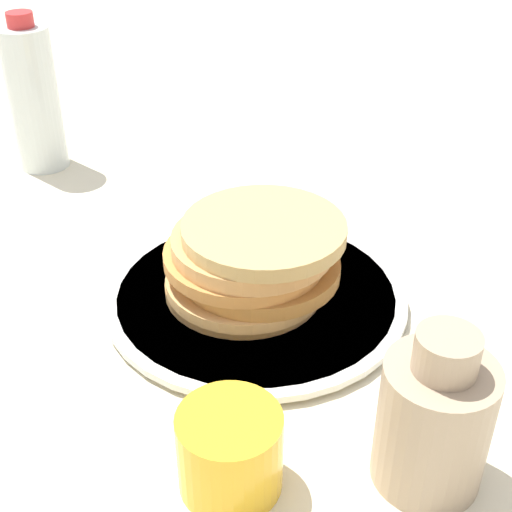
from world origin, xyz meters
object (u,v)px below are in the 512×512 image
(plate, at_px, (256,296))
(pancake_stack, at_px, (254,258))
(juice_glass, at_px, (230,451))
(cream_jug, at_px, (434,419))
(water_bottle_near, at_px, (34,98))

(plate, relative_size, pancake_stack, 1.76)
(pancake_stack, distance_m, juice_glass, 0.22)
(pancake_stack, bearing_deg, juice_glass, -20.70)
(plate, distance_m, pancake_stack, 0.05)
(pancake_stack, height_order, cream_jug, cream_jug)
(plate, height_order, pancake_stack, pancake_stack)
(pancake_stack, distance_m, cream_jug, 0.25)
(cream_jug, bearing_deg, water_bottle_near, -158.19)
(juice_glass, height_order, water_bottle_near, water_bottle_near)
(plate, relative_size, cream_jug, 2.25)
(cream_jug, bearing_deg, pancake_stack, -165.55)
(water_bottle_near, bearing_deg, plate, 26.40)
(cream_jug, bearing_deg, plate, -166.02)
(juice_glass, xyz_separation_m, cream_jug, (0.03, 0.14, 0.02))
(cream_jug, distance_m, water_bottle_near, 0.67)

